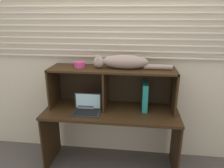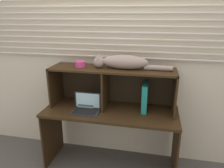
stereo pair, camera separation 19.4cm
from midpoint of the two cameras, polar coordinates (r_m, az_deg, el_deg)
name	(u,v)px [view 1 (the left image)]	position (r m, az deg, el deg)	size (l,w,h in m)	color
back_panel_with_blinds	(114,59)	(2.56, -1.54, 6.73)	(4.40, 0.08, 2.50)	beige
desk	(111,121)	(2.48, -2.54, -10.00)	(1.51, 0.58, 0.74)	#301E0E
hutch_shelf_unit	(112,79)	(2.42, -2.40, 1.22)	(1.40, 0.37, 0.47)	#301E0E
cat	(123,62)	(2.32, 0.58, 5.91)	(0.86, 0.16, 0.16)	gray
laptop	(87,108)	(2.39, -9.07, -6.50)	(0.31, 0.20, 0.20)	#252525
binder_upright	(145,96)	(2.41, 6.58, -3.20)	(0.06, 0.25, 0.32)	#1C7C74
book_stack	(88,104)	(2.55, -8.71, -5.32)	(0.19, 0.24, 0.05)	#4E5E45
small_basket	(80,65)	(2.43, -10.99, 5.12)	(0.12, 0.12, 0.06)	#C83975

